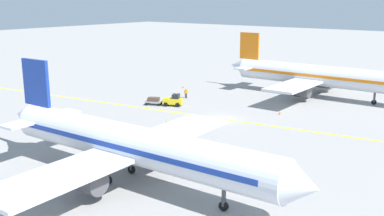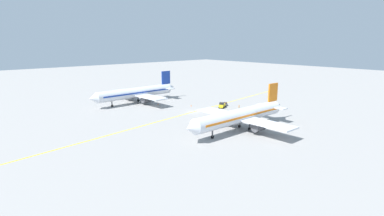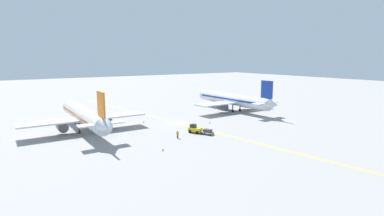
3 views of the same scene
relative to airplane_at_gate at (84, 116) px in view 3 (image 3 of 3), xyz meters
The scene contains 11 objects.
ground_plane 23.39m from the airplane_at_gate, 11.27° to the right, with size 400.00×400.00×0.00m, color gray.
apron_yellow_centreline 23.39m from the airplane_at_gate, 11.27° to the right, with size 0.40×120.00×0.01m, color yellow.
airplane_at_gate is the anchor object (origin of this frame).
airplane_adjacent_stand 46.83m from the airplane_at_gate, ahead, with size 28.18×35.50×10.60m.
baggage_tug_white 25.87m from the airplane_at_gate, 36.84° to the right, with size 2.73×3.35×2.11m.
baggage_cart_trailing 28.84m from the airplane_at_gate, 39.86° to the right, with size 2.40×2.95×1.24m.
ground_crew_worker 22.99m from the airplane_at_gate, 49.47° to the right, with size 0.38×0.50×1.68m.
traffic_cone_near_nose 24.94m from the airplane_at_gate, 70.90° to the right, with size 0.32×0.32×0.55m, color orange.
traffic_cone_mid_apron 39.22m from the airplane_at_gate, ahead, with size 0.32×0.32×0.55m, color orange.
traffic_cone_by_wingtip 15.69m from the airplane_at_gate, ahead, with size 0.32×0.32×0.55m, color orange.
traffic_cone_far_edge 31.01m from the airplane_at_gate, 17.76° to the right, with size 0.32×0.32×0.55m, color orange.
Camera 3 is at (-39.48, -66.03, 16.98)m, focal length 28.00 mm.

